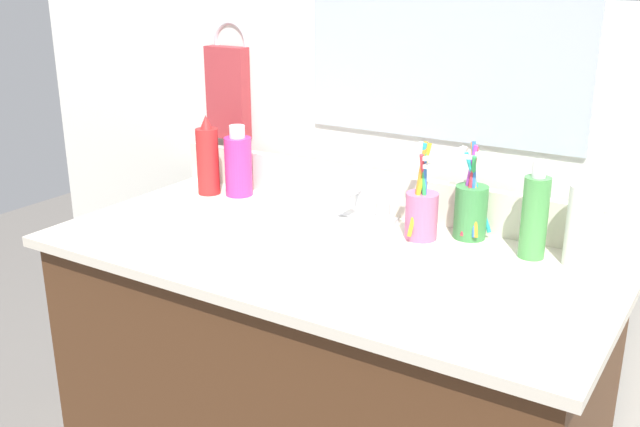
# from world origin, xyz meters

# --- Properties ---
(countertop) EXTENTS (1.08, 0.53, 0.02)m
(countertop) POSITION_xyz_m (0.00, 0.00, 0.84)
(countertop) COLOR beige
(countertop) RESTS_ON vanity_cabinet
(backsplash) EXTENTS (1.08, 0.02, 0.09)m
(backsplash) POSITION_xyz_m (0.00, 0.25, 0.89)
(backsplash) COLOR beige
(backsplash) RESTS_ON countertop
(back_wall) EXTENTS (2.18, 0.04, 1.30)m
(back_wall) POSITION_xyz_m (0.00, 0.31, 0.65)
(back_wall) COLOR silver
(back_wall) RESTS_ON ground_plane
(towel_ring) EXTENTS (0.10, 0.01, 0.10)m
(towel_ring) POSITION_xyz_m (-0.44, 0.29, 1.19)
(towel_ring) COLOR silver
(hand_towel) EXTENTS (0.11, 0.04, 0.22)m
(hand_towel) POSITION_xyz_m (-0.44, 0.27, 1.07)
(hand_towel) COLOR #A53338
(sink_basin) EXTENTS (0.33, 0.33, 0.11)m
(sink_basin) POSITION_xyz_m (-0.02, -0.01, 0.82)
(sink_basin) COLOR white
(sink_basin) RESTS_ON countertop
(faucet) EXTENTS (0.16, 0.10, 0.08)m
(faucet) POSITION_xyz_m (-0.02, 0.18, 0.88)
(faucet) COLOR silver
(faucet) RESTS_ON countertop
(bottle_lotion_white) EXTENTS (0.06, 0.06, 0.17)m
(bottle_lotion_white) POSITION_xyz_m (0.43, 0.18, 0.93)
(bottle_lotion_white) COLOR white
(bottle_lotion_white) RESTS_ON countertop
(bottle_toner_green) EXTENTS (0.05, 0.05, 0.18)m
(bottle_toner_green) POSITION_xyz_m (0.35, 0.17, 0.93)
(bottle_toner_green) COLOR #4C9E4C
(bottle_toner_green) RESTS_ON countertop
(bottle_soap_pink) EXTENTS (0.06, 0.06, 0.17)m
(bottle_soap_pink) POSITION_xyz_m (-0.35, 0.19, 0.92)
(bottle_soap_pink) COLOR #D8338C
(bottle_soap_pink) RESTS_ON countertop
(bottle_spray_red) EXTENTS (0.05, 0.05, 0.19)m
(bottle_spray_red) POSITION_xyz_m (-0.42, 0.16, 0.93)
(bottle_spray_red) COLOR red
(bottle_spray_red) RESTS_ON countertop
(cup_pink) EXTENTS (0.06, 0.10, 0.20)m
(cup_pink) POSITION_xyz_m (0.13, 0.15, 0.91)
(cup_pink) COLOR #D16693
(cup_pink) RESTS_ON countertop
(cup_green) EXTENTS (0.08, 0.08, 0.19)m
(cup_green) POSITION_xyz_m (0.21, 0.21, 0.91)
(cup_green) COLOR #3F8C47
(cup_green) RESTS_ON countertop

